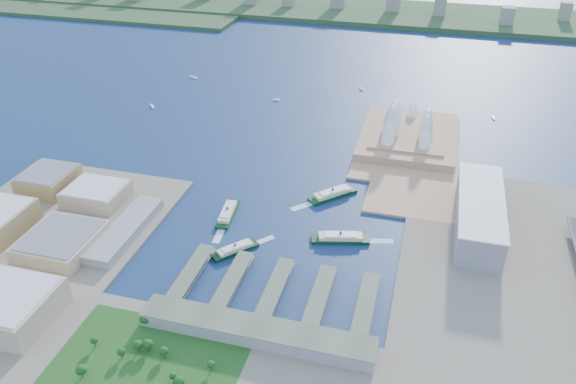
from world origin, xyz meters
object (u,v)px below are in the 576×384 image
(toaster_building, at_px, (479,214))
(ferry_b, at_px, (333,192))
(ferry_d, at_px, (340,236))
(opera_house, at_px, (410,120))
(ferry_a, at_px, (227,211))
(ferry_c, at_px, (235,248))

(toaster_building, xyz_separation_m, ferry_b, (-163.47, 25.70, -14.70))
(toaster_building, distance_m, ferry_b, 166.13)
(toaster_building, bearing_deg, ferry_b, 171.06)
(toaster_building, distance_m, ferry_d, 150.91)
(opera_house, relative_size, ferry_d, 2.97)
(toaster_building, relative_size, ferry_a, 2.71)
(ferry_c, bearing_deg, ferry_b, -79.05)
(ferry_a, bearing_deg, opera_house, 47.28)
(ferry_a, relative_size, ferry_c, 1.13)
(opera_house, relative_size, ferry_b, 2.93)
(opera_house, xyz_separation_m, toaster_building, (90.00, -200.00, -11.50))
(ferry_b, height_order, ferry_c, ferry_b)
(opera_house, relative_size, ferry_c, 3.57)
(toaster_building, bearing_deg, opera_house, 114.23)
(opera_house, height_order, ferry_c, opera_house)
(ferry_d, bearing_deg, opera_house, -24.87)
(ferry_b, xyz_separation_m, ferry_d, (25.24, -84.42, -0.07))
(ferry_d, bearing_deg, ferry_b, 2.34)
(opera_house, distance_m, ferry_a, 304.91)
(opera_house, bearing_deg, ferry_b, -112.86)
(ferry_a, distance_m, ferry_d, 131.97)
(opera_house, xyz_separation_m, ferry_a, (-179.49, -245.04, -26.60))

